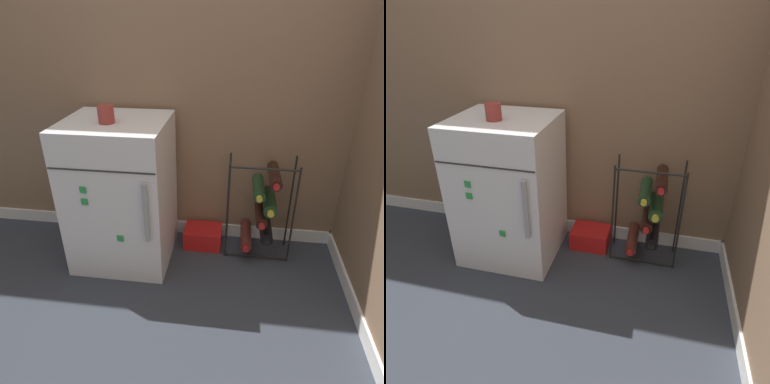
# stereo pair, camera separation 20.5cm
# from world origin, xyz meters

# --- Properties ---
(ground_plane) EXTENTS (14.00, 14.00, 0.00)m
(ground_plane) POSITION_xyz_m (0.00, 0.00, 0.00)
(ground_plane) COLOR #333842
(wall_back) EXTENTS (6.85, 0.07, 2.50)m
(wall_back) POSITION_xyz_m (0.00, 0.55, 1.24)
(wall_back) COLOR #84664C
(wall_back) RESTS_ON ground_plane
(mini_fridge) EXTENTS (0.57, 0.55, 0.88)m
(mini_fridge) POSITION_xyz_m (-0.40, 0.24, 0.44)
(mini_fridge) COLOR white
(mini_fridge) RESTS_ON ground_plane
(wine_rack) EXTENTS (0.40, 0.31, 0.65)m
(wine_rack) POSITION_xyz_m (0.44, 0.37, 0.33)
(wine_rack) COLOR black
(wine_rack) RESTS_ON ground_plane
(soda_box) EXTENTS (0.24, 0.19, 0.13)m
(soda_box) POSITION_xyz_m (0.08, 0.40, 0.06)
(soda_box) COLOR red
(soda_box) RESTS_ON ground_plane
(fridge_top_cup) EXTENTS (0.08, 0.08, 0.09)m
(fridge_top_cup) POSITION_xyz_m (-0.42, 0.18, 0.93)
(fridge_top_cup) COLOR maroon
(fridge_top_cup) RESTS_ON mini_fridge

